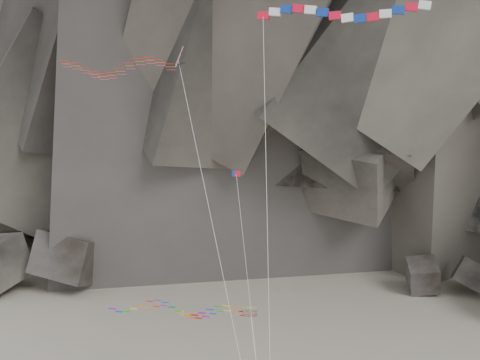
# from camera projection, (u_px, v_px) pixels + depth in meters

# --- Properties ---
(headland) EXTENTS (110.00, 70.00, 84.00)m
(headland) POSITION_uv_depth(u_px,v_px,m) (316.00, 0.00, 105.97)
(headland) COLOR #5A534A
(headland) RESTS_ON ground
(boulder_field) EXTENTS (86.09, 17.07, 9.70)m
(boulder_field) POSITION_uv_depth(u_px,v_px,m) (282.00, 284.00, 75.99)
(boulder_field) COLOR #47423F
(boulder_field) RESTS_ON ground
(delta_kite) EXTENTS (19.60, 14.77, 28.99)m
(delta_kite) POSITION_uv_depth(u_px,v_px,m) (113.00, 66.00, 47.76)
(delta_kite) COLOR red
(delta_kite) RESTS_ON ground
(banner_kite) EXTENTS (11.42, 10.03, 31.32)m
(banner_kite) POSITION_uv_depth(u_px,v_px,m) (341.00, 15.00, 39.80)
(banner_kite) COLOR red
(banner_kite) RESTS_ON ground
(parafoil_kite) EXTENTS (14.59, 9.90, 9.82)m
(parafoil_kite) POSITION_uv_depth(u_px,v_px,m) (174.00, 308.00, 45.77)
(parafoil_kite) COLOR #CEE70C
(parafoil_kite) RESTS_ON ground
(pennant_kite) EXTENTS (3.96, 7.57, 20.11)m
(pennant_kite) POSITION_uv_depth(u_px,v_px,m) (242.00, 231.00, 40.32)
(pennant_kite) COLOR red
(pennant_kite) RESTS_ON ground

